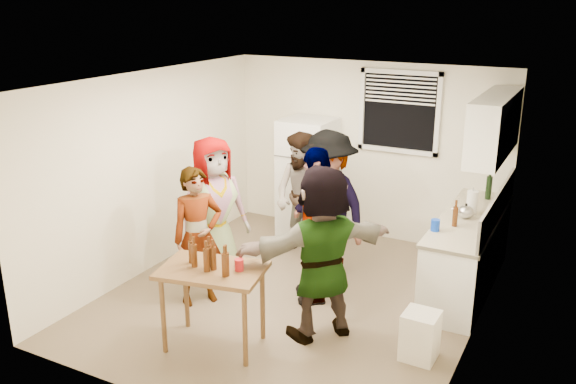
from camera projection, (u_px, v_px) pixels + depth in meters
The scene contains 23 objects.
room at pixel (294, 296), 7.09m from camera, with size 4.00×4.50×2.50m, color white, non-canonical shape.
window at pixel (399, 112), 8.19m from camera, with size 1.12×0.10×1.06m, color white, non-canonical shape.
refrigerator at pixel (308, 178), 8.75m from camera, with size 0.70×0.70×1.70m, color white.
counter_lower at pixel (467, 254), 7.18m from camera, with size 0.60×2.20×0.86m, color white.
countertop at pixel (470, 219), 7.04m from camera, with size 0.64×2.22×0.04m, color beige.
backsplash at pixel (498, 206), 6.85m from camera, with size 0.03×2.20×0.36m, color beige.
upper_cabinets at pixel (495, 126), 6.83m from camera, with size 0.34×1.60×0.70m, color white.
kettle at pixel (465, 218), 7.00m from camera, with size 0.23×0.19×0.19m, color silver, non-canonical shape.
paper_towel at pixel (471, 214), 7.14m from camera, with size 0.13×0.13×0.28m, color white.
wine_bottle at pixel (488, 199), 7.67m from camera, with size 0.07×0.07×0.30m, color black.
beer_bottle_counter at pixel (454, 226), 6.76m from camera, with size 0.06×0.06×0.22m, color #47230C.
blue_cup at pixel (435, 231), 6.63m from camera, with size 0.10×0.10×0.13m, color #0D3ACA.
picture_frame at pixel (495, 208), 7.11m from camera, with size 0.02×0.19×0.16m, color #DBAB54.
trash_bin at pixel (420, 335), 5.82m from camera, with size 0.32×0.32×0.48m, color white.
serving_table at pixel (215, 345), 6.11m from camera, with size 0.99×0.66×0.84m, color brown, non-canonical shape.
beer_bottle_table at pixel (225, 276), 5.68m from camera, with size 0.06×0.06×0.23m, color #47230C.
red_cup at pixel (239, 270), 5.81m from camera, with size 0.09×0.09×0.12m, color #A8181C.
guest_grey at pixel (216, 278), 7.56m from camera, with size 0.87×1.79×0.57m, color gray.
guest_stripe at pixel (201, 300), 7.00m from camera, with size 0.58×1.58×0.38m, color #141933.
guest_back_left at pixel (302, 257), 8.17m from camera, with size 0.82×1.69×0.64m, color brown.
guest_back_right at pixel (327, 272), 7.71m from camera, with size 1.18×1.83×0.68m, color #3E3D42.
guest_black at pixel (315, 297), 7.07m from camera, with size 1.05×1.80×0.44m, color black.
guest_orange at pixel (320, 333), 6.32m from camera, with size 1.68×1.81×0.54m, color #C65E42.
Camera 1 is at (2.89, -5.69, 3.33)m, focal length 38.00 mm.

